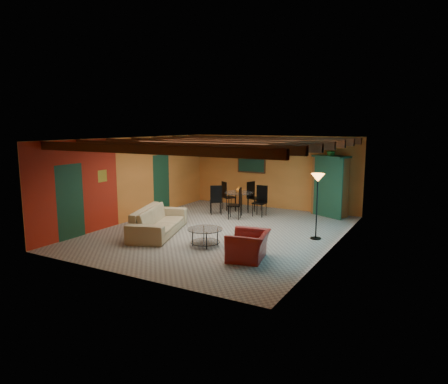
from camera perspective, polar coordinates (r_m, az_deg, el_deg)
The scene contains 11 objects.
room at distance 11.69m, azimuth -0.21°, elevation 5.80°, with size 6.52×8.01×2.71m.
sofa at distance 11.82m, azimuth -9.13°, elevation -4.00°, with size 2.59×1.01×0.76m, color #9B8864.
armchair at distance 9.53m, azimuth 3.45°, elevation -7.49°, with size 1.01×0.88×0.66m, color maroon.
coffee_table at distance 10.58m, azimuth -2.66°, elevation -6.31°, with size 0.91×0.91×0.46m, color silver, non-canonical shape.
dining_table at distance 14.27m, azimuth 2.06°, elevation -0.97°, with size 2.03×2.03×1.05m, color silver, non-canonical shape.
armoire at distance 14.35m, azimuth 14.62°, elevation 0.72°, with size 1.14×0.56×2.01m, color brown.
floor_lamp at distance 11.32m, azimuth 12.86°, elevation -1.98°, with size 0.36×0.36×1.81m, color black, non-canonical shape.
ceiling_fan at distance 11.59m, azimuth -0.48°, elevation 5.77°, with size 1.50×1.50×0.44m, color #472614, non-canonical shape.
painting at distance 15.57m, azimuth 3.84°, elevation 4.06°, with size 1.05×0.03×0.65m, color black.
potted_plant at distance 14.23m, azimuth 14.83°, elevation 5.68°, with size 0.44×0.38×0.48m, color #26661E.
vase at distance 14.17m, azimuth 2.07°, elevation 1.54°, with size 0.20×0.20×0.21m, color orange.
Camera 1 is at (5.70, -10.06, 3.10)m, focal length 32.67 mm.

